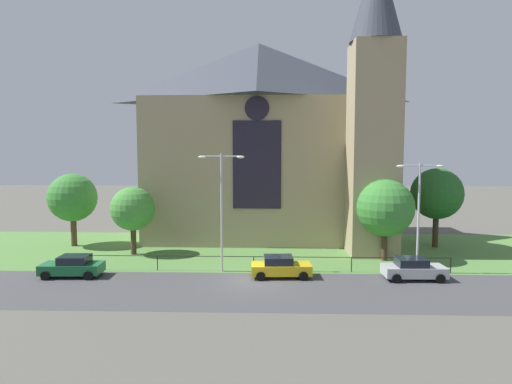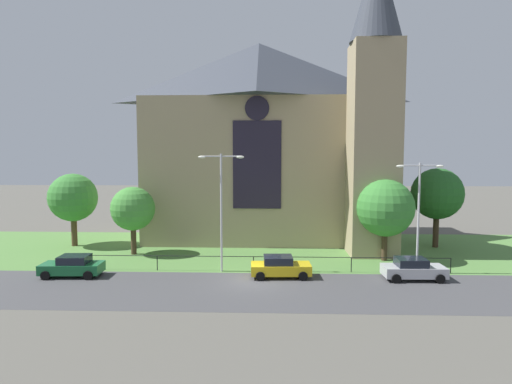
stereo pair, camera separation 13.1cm
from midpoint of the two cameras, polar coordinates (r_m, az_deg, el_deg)
ground at (r=40.04m, az=0.19°, el=-7.51°), size 160.00×160.00×0.00m
road_asphalt at (r=28.46m, az=-0.62°, el=-12.75°), size 120.00×8.00×0.01m
grass_verge at (r=38.09m, az=0.09°, el=-8.16°), size 120.00×20.00×0.01m
church_building at (r=44.96m, az=1.45°, el=7.03°), size 23.20×16.20×26.00m
iron_railing at (r=32.52m, az=-0.22°, el=-8.72°), size 28.92×0.07×1.13m
tree_right_far at (r=43.57m, az=22.77°, el=-0.24°), size 4.73×4.73×7.38m
tree_right_near at (r=36.71m, az=16.73°, el=-2.03°), size 4.64×4.64×6.65m
tree_left_far at (r=44.28m, az=-22.82°, el=-0.70°), size 4.50×4.50×6.86m
tree_left_near at (r=38.88m, az=-15.78°, el=-2.15°), size 3.78×3.78×5.88m
streetlamp_near at (r=31.84m, az=-4.47°, el=-0.74°), size 3.37×0.26×8.72m
streetlamp_far at (r=33.42m, az=20.70°, el=-1.40°), size 3.37×0.26×8.06m
parked_car_green at (r=33.84m, az=-22.85°, el=-8.96°), size 4.28×2.18×1.51m
parked_car_yellow at (r=31.12m, az=3.31°, el=-9.78°), size 4.28×2.19×1.51m
parked_car_silver at (r=32.39m, az=20.03°, el=-9.49°), size 4.24×2.10×1.51m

